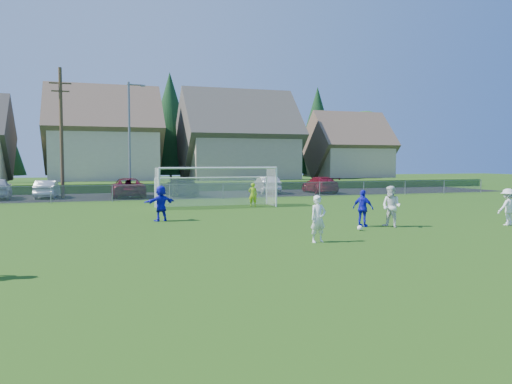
{
  "coord_description": "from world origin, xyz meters",
  "views": [
    {
      "loc": [
        -7.34,
        -14.27,
        2.86
      ],
      "look_at": [
        0.0,
        8.0,
        1.4
      ],
      "focal_mm": 35.0,
      "sensor_mm": 36.0,
      "label": 1
    }
  ],
  "objects_px": {
    "car_b": "(47,189)",
    "car_d": "(181,186)",
    "car_c": "(128,188)",
    "car_g": "(320,185)",
    "player_white_b": "(391,207)",
    "goalkeeper": "(253,195)",
    "soccer_ball": "(360,228)",
    "car_f": "(267,185)",
    "player_white_a": "(318,219)",
    "player_white_c": "(508,207)",
    "player_blue_a": "(363,208)",
    "player_blue_b": "(161,203)",
    "soccer_goal": "(216,181)"
  },
  "relations": [
    {
      "from": "car_b",
      "to": "car_d",
      "type": "distance_m",
      "value": 10.32
    },
    {
      "from": "car_c",
      "to": "car_g",
      "type": "bearing_deg",
      "value": -178.9
    },
    {
      "from": "player_white_b",
      "to": "goalkeeper",
      "type": "bearing_deg",
      "value": 166.62
    },
    {
      "from": "soccer_ball",
      "to": "car_f",
      "type": "distance_m",
      "value": 24.09
    },
    {
      "from": "player_white_b",
      "to": "car_d",
      "type": "distance_m",
      "value": 22.85
    },
    {
      "from": "player_white_a",
      "to": "player_white_c",
      "type": "height_order",
      "value": "player_white_a"
    },
    {
      "from": "car_f",
      "to": "player_blue_a",
      "type": "bearing_deg",
      "value": 87.07
    },
    {
      "from": "player_white_a",
      "to": "goalkeeper",
      "type": "bearing_deg",
      "value": 72.62
    },
    {
      "from": "player_white_c",
      "to": "car_g",
      "type": "distance_m",
      "value": 23.3
    },
    {
      "from": "player_white_b",
      "to": "goalkeeper",
      "type": "distance_m",
      "value": 11.56
    },
    {
      "from": "soccer_ball",
      "to": "player_white_c",
      "type": "bearing_deg",
      "value": -4.47
    },
    {
      "from": "player_blue_b",
      "to": "player_white_c",
      "type": "bearing_deg",
      "value": 134.79
    },
    {
      "from": "car_d",
      "to": "car_f",
      "type": "relative_size",
      "value": 1.17
    },
    {
      "from": "player_white_c",
      "to": "soccer_goal",
      "type": "height_order",
      "value": "soccer_goal"
    },
    {
      "from": "soccer_ball",
      "to": "car_b",
      "type": "distance_m",
      "value": 27.34
    },
    {
      "from": "car_d",
      "to": "car_f",
      "type": "bearing_deg",
      "value": -173.43
    },
    {
      "from": "player_white_b",
      "to": "player_blue_b",
      "type": "xyz_separation_m",
      "value": [
        -9.17,
        5.37,
        -0.04
      ]
    },
    {
      "from": "soccer_ball",
      "to": "player_blue_b",
      "type": "xyz_separation_m",
      "value": [
        -7.34,
        5.89,
        0.74
      ]
    },
    {
      "from": "goalkeeper",
      "to": "car_c",
      "type": "distance_m",
      "value": 12.86
    },
    {
      "from": "car_b",
      "to": "car_d",
      "type": "relative_size",
      "value": 0.78
    },
    {
      "from": "car_d",
      "to": "soccer_ball",
      "type": "bearing_deg",
      "value": 98.22
    },
    {
      "from": "player_white_a",
      "to": "car_c",
      "type": "relative_size",
      "value": 0.3
    },
    {
      "from": "player_white_b",
      "to": "soccer_ball",
      "type": "bearing_deg",
      "value": -100.9
    },
    {
      "from": "player_blue_b",
      "to": "car_d",
      "type": "distance_m",
      "value": 17.3
    },
    {
      "from": "player_blue_a",
      "to": "car_c",
      "type": "distance_m",
      "value": 23.2
    },
    {
      "from": "goalkeeper",
      "to": "car_c",
      "type": "relative_size",
      "value": 0.27
    },
    {
      "from": "player_blue_b",
      "to": "goalkeeper",
      "type": "height_order",
      "value": "player_blue_b"
    },
    {
      "from": "player_white_c",
      "to": "car_c",
      "type": "distance_m",
      "value": 27.52
    },
    {
      "from": "player_white_a",
      "to": "soccer_ball",
      "type": "bearing_deg",
      "value": 27.67
    },
    {
      "from": "player_blue_b",
      "to": "car_f",
      "type": "relative_size",
      "value": 0.37
    },
    {
      "from": "player_white_c",
      "to": "car_f",
      "type": "xyz_separation_m",
      "value": [
        -2.81,
        24.25,
        -0.07
      ]
    },
    {
      "from": "player_white_a",
      "to": "player_blue_b",
      "type": "height_order",
      "value": "player_blue_b"
    },
    {
      "from": "player_white_c",
      "to": "player_blue_a",
      "type": "distance_m",
      "value": 6.57
    },
    {
      "from": "car_b",
      "to": "car_f",
      "type": "bearing_deg",
      "value": -176.4
    },
    {
      "from": "goalkeeper",
      "to": "car_f",
      "type": "bearing_deg",
      "value": -94.43
    },
    {
      "from": "car_d",
      "to": "soccer_goal",
      "type": "height_order",
      "value": "soccer_goal"
    },
    {
      "from": "car_c",
      "to": "car_g",
      "type": "height_order",
      "value": "car_c"
    },
    {
      "from": "car_b",
      "to": "car_g",
      "type": "height_order",
      "value": "car_g"
    },
    {
      "from": "soccer_ball",
      "to": "player_white_a",
      "type": "distance_m",
      "value": 3.7
    },
    {
      "from": "car_d",
      "to": "car_f",
      "type": "distance_m",
      "value": 7.82
    },
    {
      "from": "player_white_a",
      "to": "goalkeeper",
      "type": "xyz_separation_m",
      "value": [
        2.08,
        13.92,
        -0.08
      ]
    },
    {
      "from": "car_g",
      "to": "player_white_c",
      "type": "bearing_deg",
      "value": 89.4
    },
    {
      "from": "player_white_a",
      "to": "car_b",
      "type": "distance_m",
      "value": 27.97
    },
    {
      "from": "player_white_b",
      "to": "car_b",
      "type": "distance_m",
      "value": 27.87
    },
    {
      "from": "soccer_ball",
      "to": "player_white_a",
      "type": "xyz_separation_m",
      "value": [
        -2.91,
        -2.16,
        0.72
      ]
    },
    {
      "from": "player_white_c",
      "to": "car_c",
      "type": "relative_size",
      "value": 0.3
    },
    {
      "from": "soccer_ball",
      "to": "player_white_c",
      "type": "height_order",
      "value": "player_white_c"
    },
    {
      "from": "car_b",
      "to": "soccer_goal",
      "type": "xyz_separation_m",
      "value": [
        10.65,
        -11.31,
        0.94
      ]
    },
    {
      "from": "player_white_c",
      "to": "car_f",
      "type": "height_order",
      "value": "player_white_c"
    },
    {
      "from": "soccer_ball",
      "to": "goalkeeper",
      "type": "relative_size",
      "value": 0.15
    }
  ]
}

